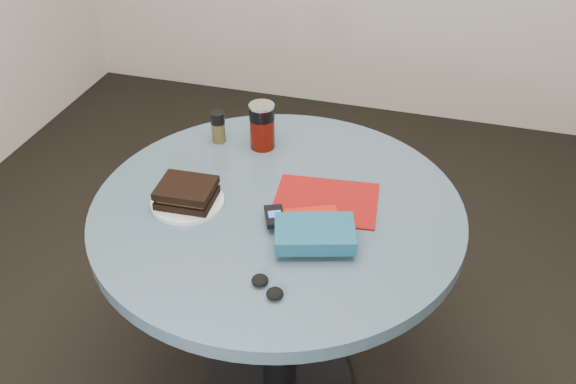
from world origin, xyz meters
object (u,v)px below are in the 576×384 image
(sandwich, at_px, (187,193))
(novel, at_px, (315,234))
(pepper_grinder, at_px, (218,127))
(mp3_player, at_px, (275,216))
(plate, at_px, (188,202))
(soda_can, at_px, (262,126))
(table, at_px, (278,251))
(red_book, at_px, (308,222))
(headphones, at_px, (267,287))
(magazine, at_px, (326,201))

(sandwich, height_order, novel, sandwich)
(pepper_grinder, height_order, mp3_player, pepper_grinder)
(plate, relative_size, novel, 1.01)
(mp3_player, bearing_deg, soda_can, 112.68)
(table, bearing_deg, pepper_grinder, 135.35)
(table, height_order, mp3_player, mp3_player)
(red_book, distance_m, headphones, 0.25)
(table, bearing_deg, soda_can, 115.39)
(sandwich, distance_m, mp3_player, 0.25)
(sandwich, relative_size, red_book, 0.92)
(pepper_grinder, relative_size, mp3_player, 1.04)
(red_book, distance_m, mp3_player, 0.09)
(sandwich, relative_size, soda_can, 1.06)
(table, bearing_deg, magazine, 23.08)
(plate, distance_m, red_book, 0.33)
(novel, bearing_deg, soda_can, 106.43)
(sandwich, bearing_deg, plate, 124.29)
(pepper_grinder, distance_m, mp3_player, 0.45)
(table, height_order, pepper_grinder, pepper_grinder)
(red_book, distance_m, novel, 0.08)
(plate, xyz_separation_m, mp3_player, (0.25, -0.02, 0.02))
(table, xyz_separation_m, mp3_player, (0.02, -0.08, 0.19))
(sandwich, height_order, pepper_grinder, pepper_grinder)
(soda_can, bearing_deg, mp3_player, -67.32)
(soda_can, height_order, mp3_player, soda_can)
(sandwich, height_order, headphones, sandwich)
(magazine, relative_size, headphones, 2.73)
(soda_can, bearing_deg, red_book, -55.47)
(soda_can, height_order, magazine, soda_can)
(plate, xyz_separation_m, red_book, (0.33, -0.00, 0.01))
(table, height_order, soda_can, soda_can)
(soda_can, height_order, novel, soda_can)
(soda_can, distance_m, headphones, 0.62)
(magazine, bearing_deg, plate, -168.64)
(red_book, bearing_deg, table, 125.00)
(red_book, bearing_deg, pepper_grinder, 114.89)
(soda_can, height_order, headphones, soda_can)
(plate, xyz_separation_m, pepper_grinder, (-0.04, 0.33, 0.04))
(soda_can, bearing_deg, headphones, -71.05)
(table, relative_size, red_book, 6.06)
(soda_can, height_order, red_book, soda_can)
(pepper_grinder, bearing_deg, mp3_player, -50.27)
(mp3_player, bearing_deg, plate, 175.67)
(pepper_grinder, relative_size, magazine, 0.36)
(red_book, relative_size, headphones, 1.64)
(sandwich, xyz_separation_m, magazine, (0.35, 0.11, -0.04))
(novel, distance_m, mp3_player, 0.13)
(mp3_player, xyz_separation_m, headphones, (0.05, -0.23, -0.01))
(soda_can, bearing_deg, pepper_grinder, -176.90)
(novel, bearing_deg, sandwich, 152.41)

